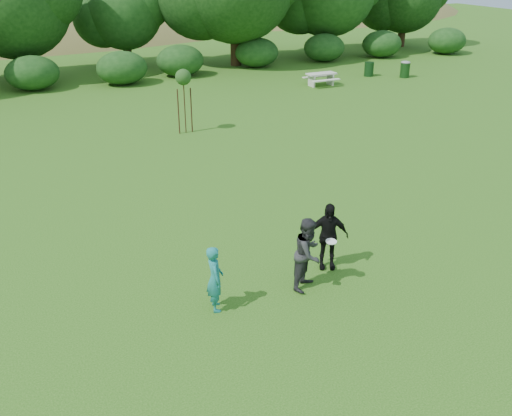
{
  "coord_description": "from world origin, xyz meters",
  "views": [
    {
      "loc": [
        -5.98,
        -9.92,
        7.61
      ],
      "look_at": [
        0.0,
        3.0,
        1.1
      ],
      "focal_mm": 40.0,
      "sensor_mm": 36.0,
      "label": 1
    }
  ],
  "objects_px": {
    "trash_can_lidded": "(405,69)",
    "trash_can_near": "(369,69)",
    "player_teal": "(215,278)",
    "sapling": "(183,79)",
    "player_black": "(328,236)",
    "player_grey": "(308,253)",
    "picnic_table": "(321,77)"
  },
  "relations": [
    {
      "from": "trash_can_lidded",
      "to": "trash_can_near",
      "type": "bearing_deg",
      "value": 145.01
    },
    {
      "from": "player_teal",
      "to": "sapling",
      "type": "bearing_deg",
      "value": -5.08
    },
    {
      "from": "player_black",
      "to": "sapling",
      "type": "bearing_deg",
      "value": 112.35
    },
    {
      "from": "player_teal",
      "to": "trash_can_near",
      "type": "distance_m",
      "value": 27.55
    },
    {
      "from": "player_black",
      "to": "trash_can_near",
      "type": "bearing_deg",
      "value": 76.89
    },
    {
      "from": "trash_can_lidded",
      "to": "sapling",
      "type": "bearing_deg",
      "value": -161.36
    },
    {
      "from": "player_grey",
      "to": "trash_can_lidded",
      "type": "distance_m",
      "value": 26.28
    },
    {
      "from": "player_grey",
      "to": "sapling",
      "type": "xyz_separation_m",
      "value": [
        1.38,
        13.53,
        1.5
      ]
    },
    {
      "from": "sapling",
      "to": "picnic_table",
      "type": "relative_size",
      "value": 1.58
    },
    {
      "from": "trash_can_near",
      "to": "trash_can_lidded",
      "type": "relative_size",
      "value": 0.86
    },
    {
      "from": "player_grey",
      "to": "trash_can_lidded",
      "type": "bearing_deg",
      "value": 9.63
    },
    {
      "from": "picnic_table",
      "to": "sapling",
      "type": "bearing_deg",
      "value": -151.17
    },
    {
      "from": "player_teal",
      "to": "player_grey",
      "type": "distance_m",
      "value": 2.39
    },
    {
      "from": "trash_can_lidded",
      "to": "picnic_table",
      "type": "bearing_deg",
      "value": 178.46
    },
    {
      "from": "picnic_table",
      "to": "player_grey",
      "type": "bearing_deg",
      "value": -121.59
    },
    {
      "from": "player_teal",
      "to": "picnic_table",
      "type": "relative_size",
      "value": 0.89
    },
    {
      "from": "player_grey",
      "to": "sapling",
      "type": "bearing_deg",
      "value": 47.06
    },
    {
      "from": "player_grey",
      "to": "trash_can_near",
      "type": "distance_m",
      "value": 26.05
    },
    {
      "from": "player_grey",
      "to": "player_black",
      "type": "relative_size",
      "value": 1.02
    },
    {
      "from": "sapling",
      "to": "player_black",
      "type": "bearing_deg",
      "value": -92.07
    },
    {
      "from": "player_teal",
      "to": "trash_can_near",
      "type": "bearing_deg",
      "value": -31.74
    },
    {
      "from": "sapling",
      "to": "player_teal",
      "type": "bearing_deg",
      "value": -105.62
    },
    {
      "from": "sapling",
      "to": "picnic_table",
      "type": "xyz_separation_m",
      "value": [
        10.49,
        5.77,
        -1.9
      ]
    },
    {
      "from": "player_grey",
      "to": "player_black",
      "type": "xyz_separation_m",
      "value": [
        0.91,
        0.61,
        -0.02
      ]
    },
    {
      "from": "player_black",
      "to": "player_teal",
      "type": "bearing_deg",
      "value": -146.06
    },
    {
      "from": "player_grey",
      "to": "trash_can_lidded",
      "type": "height_order",
      "value": "player_grey"
    },
    {
      "from": "player_teal",
      "to": "player_grey",
      "type": "bearing_deg",
      "value": -80.92
    },
    {
      "from": "player_black",
      "to": "trash_can_near",
      "type": "height_order",
      "value": "player_black"
    },
    {
      "from": "picnic_table",
      "to": "trash_can_near",
      "type": "bearing_deg",
      "value": 14.91
    },
    {
      "from": "player_teal",
      "to": "trash_can_lidded",
      "type": "bearing_deg",
      "value": -36.36
    },
    {
      "from": "picnic_table",
      "to": "player_teal",
      "type": "bearing_deg",
      "value": -126.53
    },
    {
      "from": "trash_can_near",
      "to": "sapling",
      "type": "bearing_deg",
      "value": -154.91
    }
  ]
}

